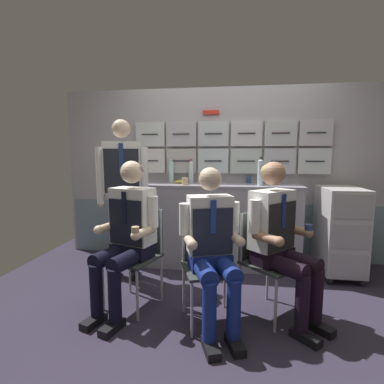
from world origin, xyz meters
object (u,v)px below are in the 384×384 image
object	(u,v)px
crew_member_near_trolley	(280,234)
crew_member_left	(127,229)
snack_banana	(181,182)
coffee_cup_white	(185,181)
crew_member_right	(212,242)
folding_chair_near_trolley	(263,251)
crew_member_standing	(123,185)
folding_chair_left	(139,245)
folding_chair_right	(207,254)
service_trolley	(339,229)
water_bottle_short	(261,172)

from	to	relation	value
crew_member_near_trolley	crew_member_left	bearing A→B (deg)	-178.02
snack_banana	coffee_cup_white	bearing A→B (deg)	-66.10
crew_member_right	folding_chair_near_trolley	xyz separation A→B (m)	(0.41, 0.31, -0.15)
coffee_cup_white	crew_member_standing	bearing A→B (deg)	-149.20
folding_chair_left	crew_member_right	bearing A→B (deg)	-24.07
crew_member_standing	folding_chair_near_trolley	bearing A→B (deg)	-18.98
folding_chair_left	folding_chair_right	world-z (taller)	same
service_trolley	water_bottle_short	world-z (taller)	water_bottle_short
folding_chair_near_trolley	crew_member_near_trolley	bearing A→B (deg)	-44.53
crew_member_left	water_bottle_short	bearing A→B (deg)	42.00
service_trolley	crew_member_standing	bearing A→B (deg)	-170.49
folding_chair_near_trolley	crew_member_standing	world-z (taller)	crew_member_standing
crew_member_near_trolley	snack_banana	bearing A→B (deg)	131.22
folding_chair_left	folding_chair_near_trolley	bearing A→B (deg)	0.19
folding_chair_near_trolley	crew_member_left	bearing A→B (deg)	-172.19
crew_member_left	folding_chair_near_trolley	distance (m)	1.16
folding_chair_right	crew_member_standing	size ratio (longest dim) A/B	0.50
folding_chair_left	water_bottle_short	xyz separation A→B (m)	(1.13, 0.91, 0.61)
water_bottle_short	coffee_cup_white	world-z (taller)	water_bottle_short
folding_chair_near_trolley	crew_member_standing	distance (m)	1.57
folding_chair_right	snack_banana	distance (m)	1.35
crew_member_right	folding_chair_right	bearing A→B (deg)	109.39
service_trolley	folding_chair_left	size ratio (longest dim) A/B	1.15
coffee_cup_white	service_trolley	bearing A→B (deg)	0.88
crew_member_right	crew_member_standing	xyz separation A→B (m)	(-1.01, 0.79, 0.33)
service_trolley	folding_chair_left	world-z (taller)	service_trolley
folding_chair_right	snack_banana	xyz separation A→B (m)	(-0.43, 1.19, 0.48)
service_trolley	crew_member_right	distance (m)	1.77
folding_chair_left	folding_chair_near_trolley	world-z (taller)	same
folding_chair_near_trolley	coffee_cup_white	size ratio (longest dim) A/B	10.48
crew_member_right	crew_member_standing	distance (m)	1.32
folding_chair_near_trolley	folding_chair_right	bearing A→B (deg)	-161.64
crew_member_standing	water_bottle_short	xyz separation A→B (m)	(1.46, 0.42, 0.13)
snack_banana	service_trolley	bearing A→B (deg)	-5.05
crew_member_right	crew_member_standing	bearing A→B (deg)	141.81
service_trolley	folding_chair_right	bearing A→B (deg)	-142.99
service_trolley	folding_chair_near_trolley	xyz separation A→B (m)	(-0.90, -0.87, 0.00)
folding_chair_left	service_trolley	bearing A→B (deg)	23.84
crew_member_left	snack_banana	distance (m)	1.25
crew_member_right	water_bottle_short	distance (m)	1.37
folding_chair_near_trolley	crew_member_near_trolley	size ratio (longest dim) A/B	0.67
crew_member_right	snack_banana	distance (m)	1.46
folding_chair_right	snack_banana	bearing A→B (deg)	109.89
crew_member_standing	coffee_cup_white	distance (m)	0.71
crew_member_right	coffee_cup_white	world-z (taller)	crew_member_right
crew_member_right	coffee_cup_white	size ratio (longest dim) A/B	15.23
folding_chair_near_trolley	crew_member_standing	size ratio (longest dim) A/B	0.50
folding_chair_near_trolley	coffee_cup_white	xyz separation A→B (m)	(-0.81, 0.85, 0.50)
crew_member_left	crew_member_near_trolley	distance (m)	1.25
folding_chair_left	crew_member_near_trolley	world-z (taller)	crew_member_near_trolley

